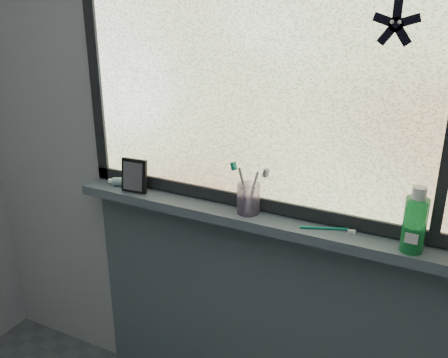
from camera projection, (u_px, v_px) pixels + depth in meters
wall_back at (270, 152)px, 1.85m from camera, size 3.00×0.01×2.50m
windowsill at (261, 221)px, 1.88m from camera, size 1.62×0.14×0.04m
sill_apron at (263, 324)px, 2.11m from camera, size 1.62×0.02×0.98m
window_pane at (270, 77)px, 1.73m from camera, size 1.50×0.01×1.00m
frame_bottom at (266, 204)px, 1.90m from camera, size 1.60×0.03×0.05m
frame_left at (95, 63)px, 2.06m from camera, size 0.05×0.03×1.10m
starfish_sticker at (396, 24)px, 1.48m from camera, size 0.15×0.02×0.15m
vanity_mirror at (134, 176)px, 2.07m from camera, size 0.12×0.07×0.14m
toothpaste_tube at (125, 182)px, 2.14m from camera, size 0.21×0.12×0.04m
toothbrush_cup at (248, 199)px, 1.88m from camera, size 0.11×0.11×0.11m
toothbrush_lying at (324, 227)px, 1.77m from camera, size 0.20×0.10×0.01m
mouthwash_bottle at (415, 220)px, 1.59m from camera, size 0.09×0.09×0.18m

